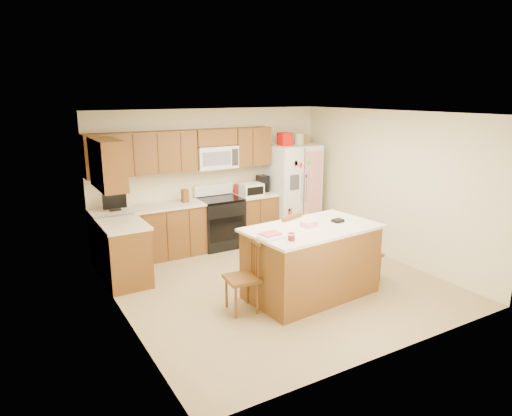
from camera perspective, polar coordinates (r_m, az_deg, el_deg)
ground at (r=6.96m, az=2.55°, el=-9.25°), size 4.50×4.50×0.00m
room_shell at (r=6.52m, az=2.69°, el=2.43°), size 4.60×4.60×2.52m
cabinetry at (r=7.80m, az=-10.68°, el=0.19°), size 3.36×1.56×2.15m
stove at (r=8.40m, az=-4.57°, el=-1.70°), size 0.76×0.65×1.13m
refrigerator at (r=9.01m, az=4.59°, el=2.32°), size 0.90×0.79×2.04m
island at (r=6.42m, az=6.90°, el=-6.58°), size 1.91×1.22×1.09m
windsor_chair_left at (r=5.95m, az=-1.58°, el=-8.68°), size 0.44×0.46×0.97m
windsor_chair_back at (r=6.84m, az=3.36°, el=-5.19°), size 0.57×0.56×1.06m
windsor_chair_right at (r=7.08m, az=13.53°, el=-5.61°), size 0.41×0.43×0.89m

